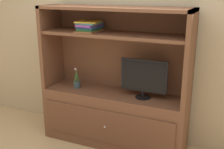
{
  "coord_description": "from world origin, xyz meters",
  "views": [
    {
      "loc": [
        1.29,
        -2.58,
        1.93
      ],
      "look_at": [
        0.0,
        0.35,
        0.94
      ],
      "focal_mm": 44.93,
      "sensor_mm": 36.0,
      "label": 1
    }
  ],
  "objects_px": {
    "media_console": "(114,104)",
    "potted_plant": "(77,84)",
    "tv_monitor": "(144,77)",
    "magazine_stack": "(89,26)"
  },
  "relations": [
    {
      "from": "media_console",
      "to": "potted_plant",
      "type": "bearing_deg",
      "value": -176.95
    },
    {
      "from": "media_console",
      "to": "magazine_stack",
      "type": "distance_m",
      "value": 1.01
    },
    {
      "from": "media_console",
      "to": "tv_monitor",
      "type": "distance_m",
      "value": 0.56
    },
    {
      "from": "potted_plant",
      "to": "magazine_stack",
      "type": "xyz_separation_m",
      "value": [
        0.19,
        0.02,
        0.75
      ]
    },
    {
      "from": "media_console",
      "to": "tv_monitor",
      "type": "height_order",
      "value": "media_console"
    },
    {
      "from": "tv_monitor",
      "to": "magazine_stack",
      "type": "xyz_separation_m",
      "value": [
        -0.7,
        0.01,
        0.55
      ]
    },
    {
      "from": "magazine_stack",
      "to": "potted_plant",
      "type": "bearing_deg",
      "value": -173.52
    },
    {
      "from": "tv_monitor",
      "to": "media_console",
      "type": "bearing_deg",
      "value": 177.23
    },
    {
      "from": "potted_plant",
      "to": "tv_monitor",
      "type": "bearing_deg",
      "value": 0.55
    },
    {
      "from": "potted_plant",
      "to": "media_console",
      "type": "bearing_deg",
      "value": 3.05
    }
  ]
}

